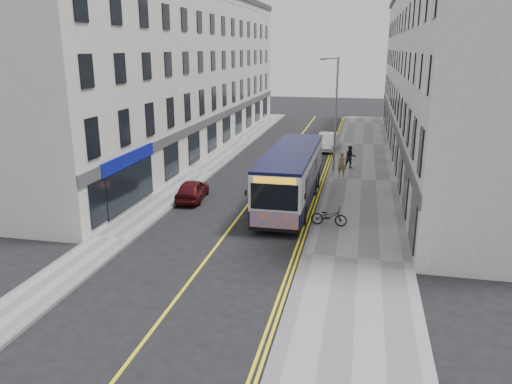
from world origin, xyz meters
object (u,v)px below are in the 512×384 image
at_px(pedestrian_near, 342,164).
at_px(car_maroon, 192,190).
at_px(bicycle, 329,216).
at_px(city_bus, 291,175).
at_px(pedestrian_far, 350,157).
at_px(car_white, 328,142).
at_px(streetlamp, 335,111).

relative_size(pedestrian_near, car_maroon, 0.46).
xyz_separation_m(bicycle, pedestrian_near, (0.13, 10.03, 0.37)).
height_order(city_bus, pedestrian_far, city_bus).
height_order(pedestrian_far, car_white, pedestrian_far).
bearing_deg(city_bus, streetlamp, 77.23).
bearing_deg(bicycle, streetlamp, 4.44).
xyz_separation_m(city_bus, pedestrian_far, (3.01, 9.09, -0.76)).
height_order(pedestrian_far, car_maroon, pedestrian_far).
bearing_deg(bicycle, pedestrian_near, 0.72).
bearing_deg(pedestrian_near, car_maroon, -146.27).
height_order(bicycle, car_white, car_white).
bearing_deg(car_maroon, city_bus, 178.18).
bearing_deg(car_maroon, pedestrian_far, -138.50).
bearing_deg(pedestrian_far, car_maroon, -150.12).
height_order(city_bus, pedestrian_near, city_bus).
xyz_separation_m(pedestrian_near, pedestrian_far, (0.47, 2.48, 0.00)).
bearing_deg(car_maroon, car_white, -117.40).
relative_size(pedestrian_near, pedestrian_far, 1.00).
xyz_separation_m(pedestrian_near, car_maroon, (-8.29, -7.00, -0.34)).
height_order(streetlamp, city_bus, streetlamp).
bearing_deg(pedestrian_far, streetlamp, -155.11).
height_order(pedestrian_near, car_white, pedestrian_near).
bearing_deg(car_maroon, streetlamp, -137.79).
bearing_deg(pedestrian_far, bicycle, -110.11).
height_order(bicycle, car_maroon, car_maroon).
relative_size(city_bus, pedestrian_far, 6.48).
xyz_separation_m(bicycle, car_white, (-1.57, 19.66, 0.15)).
height_order(bicycle, pedestrian_near, pedestrian_near).
distance_m(bicycle, pedestrian_near, 10.04).
bearing_deg(pedestrian_far, car_white, 89.51).
bearing_deg(bicycle, city_bus, 36.58).
bearing_deg(city_bus, bicycle, -54.86).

